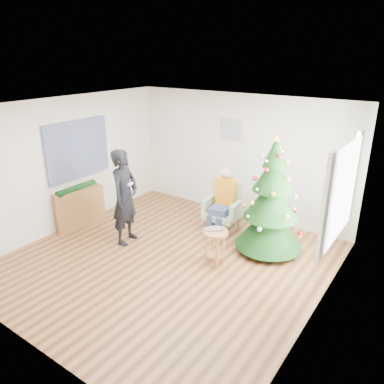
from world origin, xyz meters
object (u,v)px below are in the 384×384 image
Objects in this scene: armchair at (223,212)px; console at (79,208)px; standing_man at (125,197)px; christmas_tree at (271,201)px; stool at (215,247)px.

armchair reaches higher than console.
standing_man is (-1.21, -1.50, 0.54)m from armchair.
armchair is 2.93m from console.
armchair is 0.54× the size of standing_man.
standing_man is at bearing -135.22° from armchair.
christmas_tree reaches higher than console.
christmas_tree is at bearing -22.00° from armchair.
console reaches higher than stool.
stool is 1.39m from armchair.
armchair is at bearing 48.47° from console.
armchair reaches higher than stool.
standing_man is at bearing 19.64° from console.
stool is 1.90m from standing_man.
armchair is (-0.59, 1.26, 0.03)m from stool.
console is (-3.60, -1.26, -0.57)m from christmas_tree.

